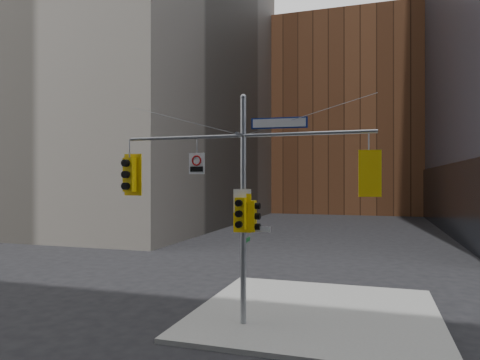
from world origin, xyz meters
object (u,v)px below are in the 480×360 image
Objects in this scene: signal_assembly at (243,186)px; traffic_light_east_arm at (369,173)px; traffic_light_pole_side at (253,216)px; street_sign_blade at (279,123)px; traffic_light_west_arm at (130,175)px; traffic_light_pole_front at (241,213)px; regulatory_sign_arm at (197,163)px.

signal_assembly is 6.04× the size of traffic_light_east_arm.
street_sign_blade is (0.82, -0.00, 2.86)m from traffic_light_pole_side.
traffic_light_east_arm is (7.81, -0.01, -0.00)m from traffic_light_west_arm.
traffic_light_pole_front reaches higher than traffic_light_pole_side.
street_sign_blade is (-2.61, 0.00, 1.55)m from traffic_light_east_arm.
traffic_light_west_arm is 0.83× the size of street_sign_blade.
street_sign_blade is at bearing -89.71° from traffic_light_pole_side.
street_sign_blade is at bearing 13.71° from traffic_light_pole_front.
traffic_light_pole_front is at bearing 0.12° from traffic_light_west_arm.
traffic_light_west_arm is 1.49× the size of traffic_light_pole_side.
street_sign_blade reaches higher than traffic_light_pole_side.
traffic_light_pole_front is at bearing 131.06° from traffic_light_pole_side.
traffic_light_pole_front is 1.75× the size of regulatory_sign_arm.
signal_assembly is 0.98m from traffic_light_pole_side.
traffic_light_west_arm is 2.52m from regulatory_sign_arm.
traffic_light_pole_front is 0.70× the size of street_sign_blade.
traffic_light_east_arm is 3.67m from traffic_light_pole_side.
street_sign_blade is 2.52× the size of regulatory_sign_arm.
traffic_light_pole_side is at bearing 176.12° from street_sign_blade.
street_sign_blade reaches higher than traffic_light_east_arm.
street_sign_blade is at bearing 0.16° from signal_assembly.
street_sign_blade reaches higher than traffic_light_pole_front.
traffic_light_west_arm is at bearing -177.06° from regulatory_sign_arm.
street_sign_blade is at bearing 3.97° from traffic_light_west_arm.
signal_assembly is at bearing 91.74° from traffic_light_pole_side.
traffic_light_west_arm is 2.10× the size of regulatory_sign_arm.
regulatory_sign_arm is at bearing 176.86° from street_sign_blade.
traffic_light_pole_side is 0.43m from traffic_light_pole_front.
regulatory_sign_arm reaches higher than traffic_light_pole_front.
traffic_light_west_arm is at bearing 179.80° from signal_assembly.
traffic_light_west_arm reaches higher than traffic_light_pole_front.
street_sign_blade reaches higher than traffic_light_west_arm.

